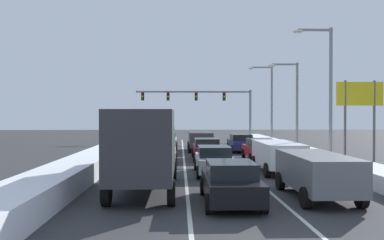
# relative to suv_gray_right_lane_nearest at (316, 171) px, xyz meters

# --- Properties ---
(ground_plane) EXTENTS (120.00, 120.00, 0.00)m
(ground_plane) POSITION_rel_suv_gray_right_lane_nearest_xyz_m (-3.20, 8.92, -1.02)
(ground_plane) COLOR #333335
(lane_stripe_between_right_lane_and_center_lane) EXTENTS (0.14, 44.63, 0.01)m
(lane_stripe_between_right_lane_and_center_lane) POSITION_rel_suv_gray_right_lane_nearest_xyz_m (-1.50, 12.98, -1.01)
(lane_stripe_between_right_lane_and_center_lane) COLOR silver
(lane_stripe_between_right_lane_and_center_lane) RESTS_ON ground
(lane_stripe_between_center_lane_and_left_lane) EXTENTS (0.14, 44.63, 0.01)m
(lane_stripe_between_center_lane_and_left_lane) POSITION_rel_suv_gray_right_lane_nearest_xyz_m (-4.90, 12.98, -1.01)
(lane_stripe_between_center_lane_and_left_lane) COLOR silver
(lane_stripe_between_center_lane_and_left_lane) RESTS_ON ground
(snow_bank_right_shoulder) EXTENTS (1.99, 44.63, 0.73)m
(snow_bank_right_shoulder) POSITION_rel_suv_gray_right_lane_nearest_xyz_m (3.80, 12.98, -0.65)
(snow_bank_right_shoulder) COLOR white
(snow_bank_right_shoulder) RESTS_ON ground
(snow_bank_left_shoulder) EXTENTS (2.10, 44.63, 0.94)m
(snow_bank_left_shoulder) POSITION_rel_suv_gray_right_lane_nearest_xyz_m (-10.20, 12.98, -0.55)
(snow_bank_left_shoulder) COLOR white
(snow_bank_left_shoulder) RESTS_ON ground
(suv_gray_right_lane_nearest) EXTENTS (2.16, 4.90, 1.67)m
(suv_gray_right_lane_nearest) POSITION_rel_suv_gray_right_lane_nearest_xyz_m (0.00, 0.00, 0.00)
(suv_gray_right_lane_nearest) COLOR slate
(suv_gray_right_lane_nearest) RESTS_ON ground
(suv_white_right_lane_second) EXTENTS (2.16, 4.90, 1.67)m
(suv_white_right_lane_second) POSITION_rel_suv_gray_right_lane_nearest_xyz_m (0.17, 6.66, 0.00)
(suv_white_right_lane_second) COLOR silver
(suv_white_right_lane_second) RESTS_ON ground
(sedan_red_right_lane_third) EXTENTS (2.00, 4.50, 1.51)m
(sedan_red_right_lane_third) POSITION_rel_suv_gray_right_lane_nearest_xyz_m (0.38, 12.58, -0.25)
(sedan_red_right_lane_third) COLOR maroon
(sedan_red_right_lane_third) RESTS_ON ground
(sedan_navy_right_lane_fourth) EXTENTS (2.00, 4.50, 1.51)m
(sedan_navy_right_lane_fourth) POSITION_rel_suv_gray_right_lane_nearest_xyz_m (0.02, 18.94, -0.25)
(sedan_navy_right_lane_fourth) COLOR navy
(sedan_navy_right_lane_fourth) RESTS_ON ground
(sedan_black_center_lane_nearest) EXTENTS (2.00, 4.50, 1.51)m
(sedan_black_center_lane_nearest) POSITION_rel_suv_gray_right_lane_nearest_xyz_m (-3.39, -0.80, -0.25)
(sedan_black_center_lane_nearest) COLOR black
(sedan_black_center_lane_nearest) RESTS_ON ground
(sedan_silver_center_lane_second) EXTENTS (2.00, 4.50, 1.51)m
(sedan_silver_center_lane_second) POSITION_rel_suv_gray_right_lane_nearest_xyz_m (-3.38, 6.14, -0.25)
(sedan_silver_center_lane_second) COLOR #B7BABF
(sedan_silver_center_lane_second) RESTS_ON ground
(sedan_maroon_center_lane_third) EXTENTS (2.00, 4.50, 1.51)m
(sedan_maroon_center_lane_third) POSITION_rel_suv_gray_right_lane_nearest_xyz_m (-3.32, 13.08, -0.25)
(sedan_maroon_center_lane_third) COLOR maroon
(sedan_maroon_center_lane_third) RESTS_ON ground
(suv_charcoal_center_lane_fourth) EXTENTS (2.16, 4.90, 1.67)m
(suv_charcoal_center_lane_fourth) POSITION_rel_suv_gray_right_lane_nearest_xyz_m (-3.41, 19.74, 0.00)
(suv_charcoal_center_lane_fourth) COLOR #38383D
(suv_charcoal_center_lane_fourth) RESTS_ON ground
(box_truck_left_lane_nearest) EXTENTS (2.53, 7.20, 3.36)m
(box_truck_left_lane_nearest) POSITION_rel_suv_gray_right_lane_nearest_xyz_m (-6.62, 1.31, 0.88)
(box_truck_left_lane_nearest) COLOR #1E5633
(box_truck_left_lane_nearest) RESTS_ON ground
(sedan_tan_left_lane_second) EXTENTS (2.00, 4.50, 1.51)m
(sedan_tan_left_lane_second) POSITION_rel_suv_gray_right_lane_nearest_xyz_m (-6.36, 9.54, -0.25)
(sedan_tan_left_lane_second) COLOR #937F60
(sedan_tan_left_lane_second) RESTS_ON ground
(suv_gray_left_lane_third) EXTENTS (2.16, 4.90, 1.67)m
(suv_gray_left_lane_third) POSITION_rel_suv_gray_right_lane_nearest_xyz_m (-6.79, 16.28, 0.00)
(suv_gray_left_lane_third) COLOR slate
(suv_gray_left_lane_third) RESTS_ON ground
(sedan_white_left_lane_fourth) EXTENTS (2.00, 4.50, 1.51)m
(sedan_white_left_lane_fourth) POSITION_rel_suv_gray_right_lane_nearest_xyz_m (-6.43, 22.34, -0.25)
(sedan_white_left_lane_fourth) COLOR silver
(sedan_white_left_lane_fourth) RESTS_ON ground
(traffic_light_gantry) EXTENTS (14.00, 0.47, 6.20)m
(traffic_light_gantry) POSITION_rel_suv_gray_right_lane_nearest_xyz_m (-1.89, 33.25, 3.87)
(traffic_light_gantry) COLOR slate
(traffic_light_gantry) RESTS_ON ground
(street_lamp_right_near) EXTENTS (2.66, 0.36, 8.89)m
(street_lamp_right_near) POSITION_rel_suv_gray_right_lane_nearest_xyz_m (4.40, 10.95, 4.25)
(street_lamp_right_near) COLOR gray
(street_lamp_right_near) RESTS_ON ground
(street_lamp_right_mid) EXTENTS (2.66, 0.36, 7.66)m
(street_lamp_right_mid) POSITION_rel_suv_gray_right_lane_nearest_xyz_m (4.54, 19.06, 3.60)
(street_lamp_right_mid) COLOR gray
(street_lamp_right_mid) RESTS_ON ground
(street_lamp_right_far) EXTENTS (2.66, 0.36, 8.37)m
(street_lamp_right_far) POSITION_rel_suv_gray_right_lane_nearest_xyz_m (4.26, 27.18, 3.98)
(street_lamp_right_far) COLOR gray
(street_lamp_right_far) RESTS_ON ground
(roadside_sign_right) EXTENTS (3.20, 0.16, 5.50)m
(roadside_sign_right) POSITION_rel_suv_gray_right_lane_nearest_xyz_m (7.01, 11.67, 3.00)
(roadside_sign_right) COLOR #59595B
(roadside_sign_right) RESTS_ON ground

